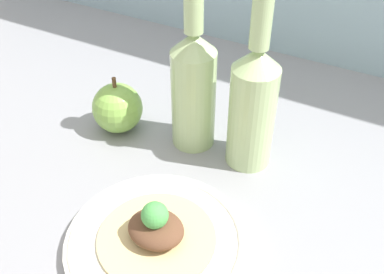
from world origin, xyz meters
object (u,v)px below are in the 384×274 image
Objects in this scene: cider_bottle_right at (253,101)px; plate at (157,242)px; plated_food at (156,230)px; apple at (117,108)px; cider_bottle_left at (193,84)px.

plate is at bearing -99.54° from cider_bottle_right.
plated_food is 1.51× the size of apple.
plated_food is at bearing -44.00° from apple.
plate is 0.79× the size of cider_bottle_right.
cider_bottle_right is at bearing 7.91° from apple.
cider_bottle_right reaches higher than plated_food.
cider_bottle_right is at bearing 0.00° from cider_bottle_left.
apple is (-22.00, -3.06, -6.67)cm from cider_bottle_right.
apple is (-12.47, -3.06, -6.67)cm from cider_bottle_left.
plate is at bearing 0.00° from plated_food.
plated_food is at bearing -99.54° from cider_bottle_right.
cider_bottle_left is 2.97× the size of apple.
apple is (-18.48, 17.85, 3.15)cm from plate.
apple reaches higher than plate.
apple is at bearing 136.00° from plate.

